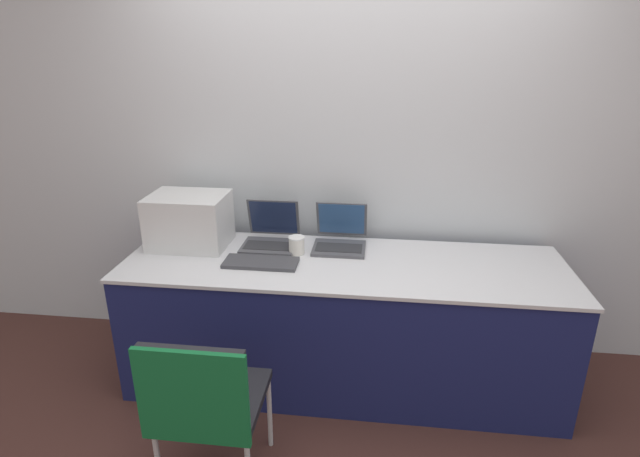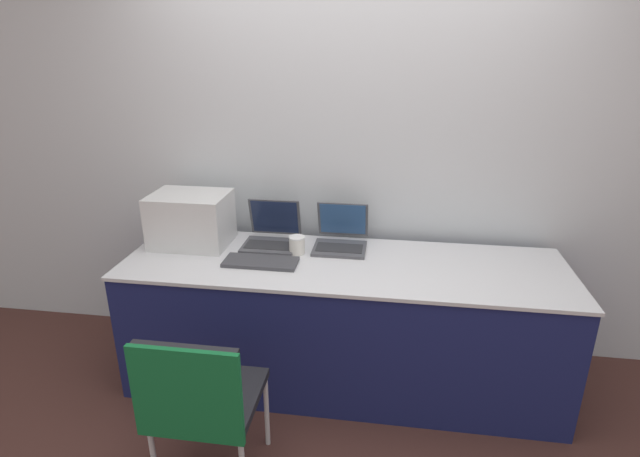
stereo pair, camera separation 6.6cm
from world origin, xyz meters
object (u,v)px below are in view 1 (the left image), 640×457
(laptop_right, at_px, (340,237))
(chair, at_px, (204,399))
(laptop_left, at_px, (271,236))
(coffee_cup, at_px, (297,245))
(printer, at_px, (189,219))
(external_keyboard, at_px, (261,263))

(laptop_right, distance_m, chair, 1.26)
(laptop_left, distance_m, coffee_cup, 0.21)
(printer, relative_size, chair, 0.54)
(printer, distance_m, external_keyboard, 0.55)
(external_keyboard, height_order, chair, chair)
(laptop_left, height_order, chair, laptop_left)
(laptop_left, height_order, coffee_cup, laptop_left)
(printer, height_order, coffee_cup, printer)
(external_keyboard, relative_size, coffee_cup, 3.96)
(coffee_cup, xyz_separation_m, chair, (-0.23, -0.99, -0.29))
(laptop_left, distance_m, laptop_right, 0.42)
(printer, height_order, external_keyboard, printer)
(printer, bearing_deg, coffee_cup, -4.31)
(printer, xyz_separation_m, laptop_right, (0.89, 0.09, -0.11))
(printer, height_order, chair, printer)
(coffee_cup, bearing_deg, printer, 175.69)
(printer, distance_m, chair, 1.20)
(laptop_right, height_order, external_keyboard, laptop_right)
(laptop_left, bearing_deg, chair, -92.57)
(laptop_right, height_order, chair, laptop_right)
(laptop_left, xyz_separation_m, coffee_cup, (0.18, -0.12, -0.00))
(laptop_right, distance_m, external_keyboard, 0.52)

